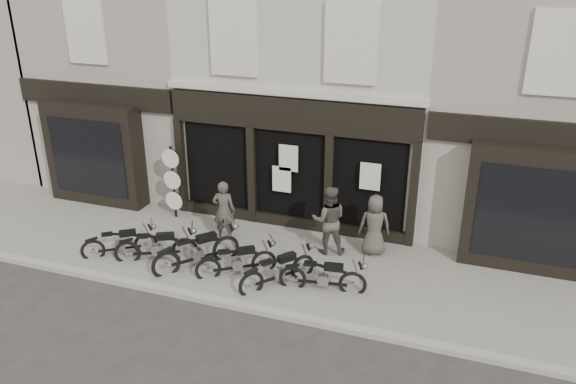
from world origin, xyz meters
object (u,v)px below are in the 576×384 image
(motorcycle_4, at_px, (279,273))
(motorcycle_3, at_px, (237,264))
(man_left, at_px, (224,211))
(man_right, at_px, (375,225))
(motorcycle_1, at_px, (157,249))
(advert_sign_post, at_px, (173,185))
(motorcycle_0, at_px, (121,245))
(motorcycle_2, at_px, (198,254))
(man_centre, at_px, (329,220))
(motorcycle_5, at_px, (324,279))

(motorcycle_4, bearing_deg, motorcycle_3, 123.27)
(man_left, bearing_deg, motorcycle_3, 112.43)
(motorcycle_3, height_order, man_right, man_right)
(motorcycle_4, distance_m, man_right, 2.94)
(motorcycle_4, bearing_deg, man_right, -1.69)
(motorcycle_1, height_order, advert_sign_post, advert_sign_post)
(motorcycle_0, height_order, man_left, man_left)
(motorcycle_2, bearing_deg, motorcycle_0, 133.47)
(man_left, height_order, man_centre, man_centre)
(man_right, bearing_deg, motorcycle_2, 13.29)
(motorcycle_0, height_order, man_right, man_right)
(motorcycle_5, bearing_deg, motorcycle_3, 171.05)
(motorcycle_3, relative_size, man_right, 1.08)
(motorcycle_0, xyz_separation_m, motorcycle_2, (2.21, 0.13, 0.08))
(motorcycle_2, xyz_separation_m, man_centre, (2.92, 1.79, 0.60))
(motorcycle_1, height_order, motorcycle_2, motorcycle_2)
(motorcycle_3, relative_size, man_left, 1.04)
(advert_sign_post, bearing_deg, motorcycle_4, -28.26)
(motorcycle_5, bearing_deg, motorcycle_4, 176.01)
(motorcycle_2, bearing_deg, man_left, 39.49)
(motorcycle_3, bearing_deg, motorcycle_5, -34.54)
(motorcycle_3, bearing_deg, motorcycle_2, 144.16)
(motorcycle_5, xyz_separation_m, man_right, (0.76, 2.13, 0.55))
(man_left, relative_size, man_right, 1.04)
(motorcycle_3, bearing_deg, advert_sign_post, 107.92)
(motorcycle_4, bearing_deg, motorcycle_5, -46.93)
(motorcycle_1, bearing_deg, man_right, -3.81)
(motorcycle_0, distance_m, motorcycle_2, 2.22)
(man_centre, height_order, man_right, man_centre)
(motorcycle_0, xyz_separation_m, motorcycle_4, (4.43, 0.01, 0.03))
(motorcycle_3, xyz_separation_m, motorcycle_4, (1.12, -0.09, 0.01))
(man_left, bearing_deg, man_centre, 172.50)
(motorcycle_4, bearing_deg, man_centre, 17.88)
(motorcycle_5, xyz_separation_m, man_centre, (-0.39, 1.81, 0.66))
(motorcycle_0, bearing_deg, motorcycle_3, -33.42)
(motorcycle_2, relative_size, man_centre, 1.05)
(motorcycle_5, bearing_deg, man_left, 145.40)
(motorcycle_4, height_order, advert_sign_post, advert_sign_post)
(motorcycle_0, xyz_separation_m, man_centre, (5.14, 1.92, 0.68))
(motorcycle_2, distance_m, motorcycle_3, 1.10)
(motorcycle_2, bearing_deg, man_right, -22.57)
(motorcycle_5, bearing_deg, man_centre, 93.18)
(man_centre, bearing_deg, motorcycle_3, 28.15)
(motorcycle_0, distance_m, motorcycle_1, 1.07)
(motorcycle_1, distance_m, motorcycle_5, 4.46)
(motorcycle_2, bearing_deg, advert_sign_post, 80.47)
(motorcycle_2, bearing_deg, motorcycle_3, -51.14)
(motorcycle_5, relative_size, advert_sign_post, 0.88)
(motorcycle_1, distance_m, motorcycle_3, 2.25)
(motorcycle_0, distance_m, man_centre, 5.52)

